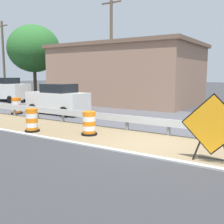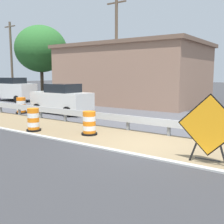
{
  "view_description": "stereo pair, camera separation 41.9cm",
  "coord_description": "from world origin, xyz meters",
  "px_view_note": "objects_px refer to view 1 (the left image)",
  "views": [
    {
      "loc": [
        -8.84,
        -4.3,
        2.59
      ],
      "look_at": [
        0.66,
        1.89,
        0.99
      ],
      "focal_mm": 43.56,
      "sensor_mm": 36.0,
      "label": 1
    },
    {
      "loc": [
        -8.61,
        -4.65,
        2.59
      ],
      "look_at": [
        0.66,
        1.89,
        0.99
      ],
      "focal_mm": 43.56,
      "sensor_mm": 36.0,
      "label": 2
    }
  ],
  "objects_px": {
    "car_trailing_far_lane": "(58,99)",
    "utility_pole_near": "(111,50)",
    "warning_sign_diamond": "(212,127)",
    "traffic_barrel_mid": "(16,107)",
    "utility_pole_mid": "(4,58)",
    "car_distant_a": "(7,90)",
    "traffic_barrel_nearest": "(89,124)",
    "traffic_barrel_close": "(32,121)"
  },
  "relations": [
    {
      "from": "warning_sign_diamond",
      "to": "traffic_barrel_mid",
      "type": "bearing_deg",
      "value": -107.37
    },
    {
      "from": "traffic_barrel_nearest",
      "to": "traffic_barrel_mid",
      "type": "relative_size",
      "value": 0.96
    },
    {
      "from": "warning_sign_diamond",
      "to": "traffic_barrel_nearest",
      "type": "distance_m",
      "value": 5.38
    },
    {
      "from": "car_trailing_far_lane",
      "to": "traffic_barrel_mid",
      "type": "bearing_deg",
      "value": 33.83
    },
    {
      "from": "warning_sign_diamond",
      "to": "traffic_barrel_mid",
      "type": "height_order",
      "value": "warning_sign_diamond"
    },
    {
      "from": "utility_pole_mid",
      "to": "car_trailing_far_lane",
      "type": "bearing_deg",
      "value": -113.66
    },
    {
      "from": "warning_sign_diamond",
      "to": "utility_pole_mid",
      "type": "height_order",
      "value": "utility_pole_mid"
    },
    {
      "from": "traffic_barrel_close",
      "to": "utility_pole_near",
      "type": "xyz_separation_m",
      "value": [
        10.88,
        2.85,
        4.06
      ]
    },
    {
      "from": "warning_sign_diamond",
      "to": "traffic_barrel_close",
      "type": "xyz_separation_m",
      "value": [
        0.07,
        7.84,
        -0.6
      ]
    },
    {
      "from": "warning_sign_diamond",
      "to": "traffic_barrel_mid",
      "type": "distance_m",
      "value": 13.48
    },
    {
      "from": "utility_pole_near",
      "to": "utility_pole_mid",
      "type": "distance_m",
      "value": 14.23
    },
    {
      "from": "traffic_barrel_mid",
      "to": "car_trailing_far_lane",
      "type": "distance_m",
      "value": 2.75
    },
    {
      "from": "warning_sign_diamond",
      "to": "utility_pole_mid",
      "type": "xyz_separation_m",
      "value": [
        10.94,
        24.91,
        3.22
      ]
    },
    {
      "from": "car_distant_a",
      "to": "utility_pole_mid",
      "type": "bearing_deg",
      "value": 146.53
    },
    {
      "from": "car_trailing_far_lane",
      "to": "utility_pole_near",
      "type": "xyz_separation_m",
      "value": [
        6.19,
        -0.11,
        3.55
      ]
    },
    {
      "from": "car_distant_a",
      "to": "utility_pole_mid",
      "type": "distance_m",
      "value": 6.06
    },
    {
      "from": "traffic_barrel_nearest",
      "to": "car_trailing_far_lane",
      "type": "relative_size",
      "value": 0.24
    },
    {
      "from": "warning_sign_diamond",
      "to": "traffic_barrel_close",
      "type": "relative_size",
      "value": 1.97
    },
    {
      "from": "traffic_barrel_nearest",
      "to": "car_trailing_far_lane",
      "type": "xyz_separation_m",
      "value": [
        3.81,
        5.54,
        0.53
      ]
    },
    {
      "from": "warning_sign_diamond",
      "to": "traffic_barrel_close",
      "type": "height_order",
      "value": "warning_sign_diamond"
    },
    {
      "from": "traffic_barrel_close",
      "to": "car_distant_a",
      "type": "xyz_separation_m",
      "value": [
        8.03,
        12.76,
        0.65
      ]
    },
    {
      "from": "warning_sign_diamond",
      "to": "traffic_barrel_nearest",
      "type": "height_order",
      "value": "warning_sign_diamond"
    },
    {
      "from": "car_trailing_far_lane",
      "to": "car_distant_a",
      "type": "xyz_separation_m",
      "value": [
        3.34,
        9.8,
        0.14
      ]
    },
    {
      "from": "car_trailing_far_lane",
      "to": "utility_pole_near",
      "type": "relative_size",
      "value": 0.49
    },
    {
      "from": "car_trailing_far_lane",
      "to": "car_distant_a",
      "type": "bearing_deg",
      "value": -18.15
    },
    {
      "from": "traffic_barrel_mid",
      "to": "car_distant_a",
      "type": "xyz_separation_m",
      "value": [
        4.82,
        7.54,
        0.64
      ]
    },
    {
      "from": "traffic_barrel_close",
      "to": "utility_pole_near",
      "type": "height_order",
      "value": "utility_pole_near"
    },
    {
      "from": "traffic_barrel_close",
      "to": "utility_pole_mid",
      "type": "bearing_deg",
      "value": 57.52
    },
    {
      "from": "traffic_barrel_nearest",
      "to": "utility_pole_near",
      "type": "relative_size",
      "value": 0.12
    },
    {
      "from": "warning_sign_diamond",
      "to": "car_distant_a",
      "type": "bearing_deg",
      "value": -114.75
    },
    {
      "from": "traffic_barrel_nearest",
      "to": "utility_pole_mid",
      "type": "height_order",
      "value": "utility_pole_mid"
    },
    {
      "from": "warning_sign_diamond",
      "to": "traffic_barrel_close",
      "type": "distance_m",
      "value": 7.86
    },
    {
      "from": "car_trailing_far_lane",
      "to": "warning_sign_diamond",
      "type": "bearing_deg",
      "value": 156.9
    },
    {
      "from": "traffic_barrel_mid",
      "to": "warning_sign_diamond",
      "type": "bearing_deg",
      "value": -104.08
    },
    {
      "from": "traffic_barrel_nearest",
      "to": "utility_pole_near",
      "type": "distance_m",
      "value": 12.09
    },
    {
      "from": "traffic_barrel_close",
      "to": "utility_pole_mid",
      "type": "xyz_separation_m",
      "value": [
        10.87,
        17.08,
        3.82
      ]
    },
    {
      "from": "traffic_barrel_nearest",
      "to": "car_distant_a",
      "type": "height_order",
      "value": "car_distant_a"
    },
    {
      "from": "car_distant_a",
      "to": "utility_pole_near",
      "type": "height_order",
      "value": "utility_pole_near"
    },
    {
      "from": "traffic_barrel_nearest",
      "to": "traffic_barrel_close",
      "type": "xyz_separation_m",
      "value": [
        -0.88,
        2.58,
        0.02
      ]
    },
    {
      "from": "utility_pole_near",
      "to": "car_distant_a",
      "type": "bearing_deg",
      "value": 106.01
    },
    {
      "from": "car_distant_a",
      "to": "utility_pole_near",
      "type": "relative_size",
      "value": 0.52
    },
    {
      "from": "utility_pole_mid",
      "to": "car_distant_a",
      "type": "bearing_deg",
      "value": -123.36
    }
  ]
}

